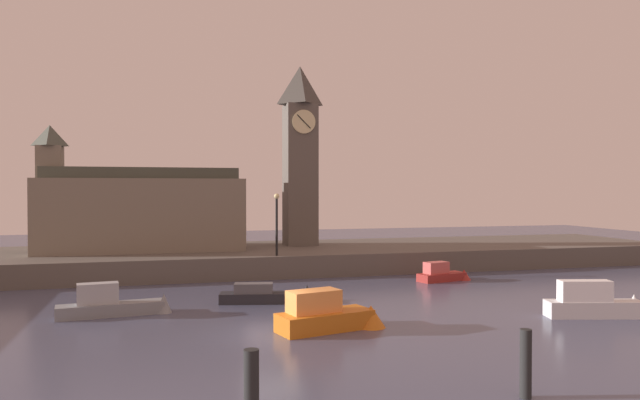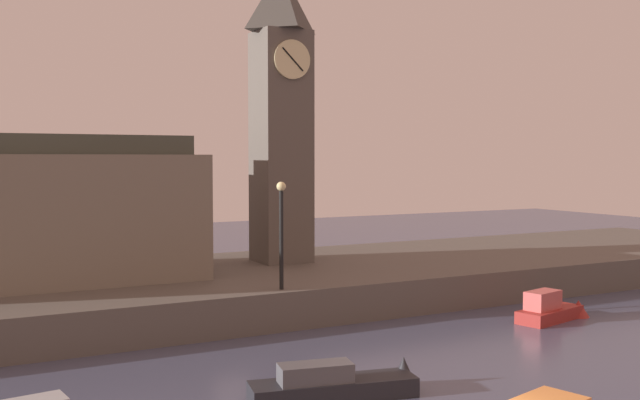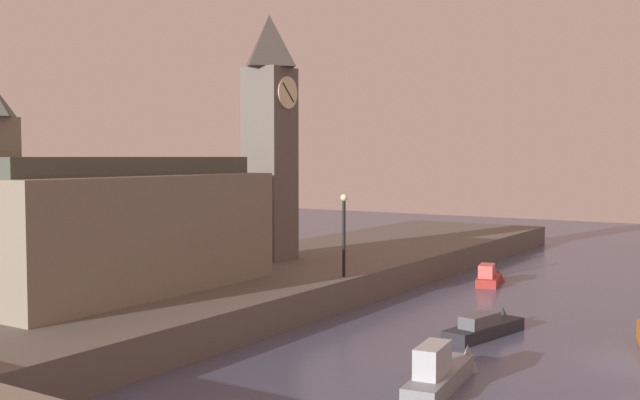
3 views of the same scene
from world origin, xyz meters
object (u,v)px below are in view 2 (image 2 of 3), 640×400
object	(u,v)px
streetlamp	(281,223)
parliament_hall	(11,211)
boat_dinghy_red	(555,310)
clock_tower	(281,111)
boat_barge_dark	(349,383)

from	to	relation	value
streetlamp	parliament_hall	bearing A→B (deg)	144.13
parliament_hall	streetlamp	size ratio (longest dim) A/B	3.46
parliament_hall	boat_dinghy_red	distance (m)	22.21
boat_dinghy_red	clock_tower	bearing A→B (deg)	123.63
parliament_hall	streetlamp	world-z (taller)	parliament_hall
parliament_hall	streetlamp	bearing A→B (deg)	-35.87
clock_tower	streetlamp	distance (m)	8.97
clock_tower	parliament_hall	size ratio (longest dim) A/B	0.99
boat_barge_dark	boat_dinghy_red	bearing A→B (deg)	19.57
streetlamp	clock_tower	bearing A→B (deg)	65.26
parliament_hall	boat_barge_dark	bearing A→B (deg)	-63.68
parliament_hall	boat_dinghy_red	size ratio (longest dim) A/B	3.63
boat_dinghy_red	boat_barge_dark	bearing A→B (deg)	-160.43
clock_tower	boat_dinghy_red	distance (m)	15.39
streetlamp	boat_dinghy_red	xyz separation A→B (m)	(10.34, -3.83, -3.64)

